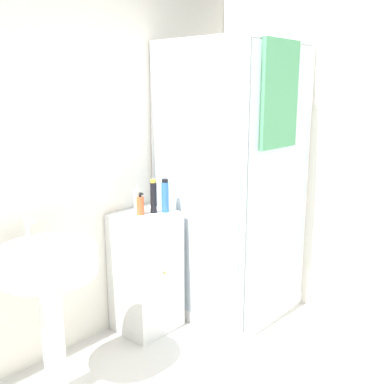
{
  "coord_description": "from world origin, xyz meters",
  "views": [
    {
      "loc": [
        -1.48,
        -0.78,
        1.73
      ],
      "look_at": [
        0.69,
        1.14,
        1.06
      ],
      "focal_mm": 42.0,
      "sensor_mm": 36.0,
      "label": 1
    }
  ],
  "objects_px": {
    "shampoo_bottle_tall_black": "(154,197)",
    "soap_dispenser": "(140,206)",
    "lotion_bottle_white": "(137,202)",
    "sink": "(49,277)",
    "shampoo_bottle_blue": "(165,196)"
  },
  "relations": [
    {
      "from": "soap_dispenser",
      "to": "shampoo_bottle_blue",
      "type": "distance_m",
      "value": 0.19
    },
    {
      "from": "soap_dispenser",
      "to": "lotion_bottle_white",
      "type": "relative_size",
      "value": 0.83
    },
    {
      "from": "soap_dispenser",
      "to": "shampoo_bottle_blue",
      "type": "bearing_deg",
      "value": -25.96
    },
    {
      "from": "sink",
      "to": "soap_dispenser",
      "type": "relative_size",
      "value": 6.53
    },
    {
      "from": "sink",
      "to": "shampoo_bottle_blue",
      "type": "relative_size",
      "value": 4.32
    },
    {
      "from": "shampoo_bottle_tall_black",
      "to": "shampoo_bottle_blue",
      "type": "bearing_deg",
      "value": -36.77
    },
    {
      "from": "shampoo_bottle_blue",
      "to": "lotion_bottle_white",
      "type": "relative_size",
      "value": 1.26
    },
    {
      "from": "sink",
      "to": "lotion_bottle_white",
      "type": "xyz_separation_m",
      "value": [
        0.84,
        0.23,
        0.22
      ]
    },
    {
      "from": "soap_dispenser",
      "to": "lotion_bottle_white",
      "type": "height_order",
      "value": "lotion_bottle_white"
    },
    {
      "from": "shampoo_bottle_tall_black",
      "to": "lotion_bottle_white",
      "type": "xyz_separation_m",
      "value": [
        -0.08,
        0.08,
        -0.04
      ]
    },
    {
      "from": "shampoo_bottle_tall_black",
      "to": "soap_dispenser",
      "type": "bearing_deg",
      "value": 162.68
    },
    {
      "from": "soap_dispenser",
      "to": "sink",
      "type": "bearing_deg",
      "value": -168.26
    },
    {
      "from": "soap_dispenser",
      "to": "shampoo_bottle_tall_black",
      "type": "relative_size",
      "value": 0.66
    },
    {
      "from": "lotion_bottle_white",
      "to": "sink",
      "type": "bearing_deg",
      "value": -165.02
    },
    {
      "from": "soap_dispenser",
      "to": "shampoo_bottle_tall_black",
      "type": "bearing_deg",
      "value": -17.32
    }
  ]
}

